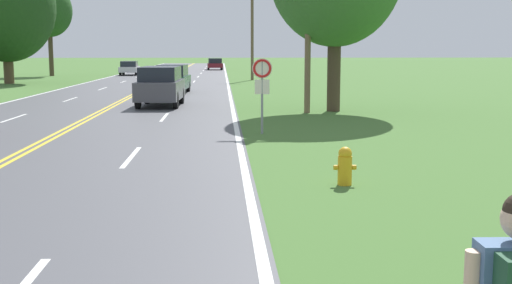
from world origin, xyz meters
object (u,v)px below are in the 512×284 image
car_silver_sedan_receding (129,68)px  car_maroon_hatchback_distant (215,64)px  tree_behind_sign (5,5)px  car_dark_grey_suv_mid_near (160,85)px  traffic_sign (262,78)px  fire_hydrant (345,166)px  tree_mid_treeline (49,11)px  car_dark_green_van_mid_far (173,78)px

car_silver_sedan_receding → car_maroon_hatchback_distant: (8.32, 16.20, 0.04)m
tree_behind_sign → car_dark_grey_suv_mid_near: tree_behind_sign is taller
car_dark_grey_suv_mid_near → car_maroon_hatchback_distant: (1.96, 51.68, -0.17)m
traffic_sign → car_dark_grey_suv_mid_near: (-3.96, 9.81, -0.76)m
traffic_sign → car_silver_sedan_receding: 46.46m
fire_hydrant → car_dark_grey_suv_mid_near: car_dark_grey_suv_mid_near is taller
traffic_sign → tree_mid_treeline: bearing=111.8°
tree_behind_sign → car_maroon_hatchback_distant: 35.34m
car_dark_green_van_mid_far → car_silver_sedan_receding: (-6.26, 26.77, -0.14)m
tree_behind_sign → car_dark_grey_suv_mid_near: 24.54m
fire_hydrant → car_silver_sedan_receding: bearing=102.2°
tree_behind_sign → car_maroon_hatchback_distant: size_ratio=2.76×
traffic_sign → tree_behind_sign: tree_behind_sign is taller
tree_behind_sign → car_dark_green_van_mid_far: bearing=-41.2°
tree_mid_treeline → car_maroon_hatchback_distant: bearing=48.6°
traffic_sign → car_maroon_hatchback_distant: (-1.99, 61.49, -0.93)m
tree_behind_sign → car_dark_green_van_mid_far: (13.07, -11.42, -4.89)m
fire_hydrant → tree_behind_sign: bearing=116.0°
tree_behind_sign → car_dark_green_van_mid_far: 18.03m
fire_hydrant → car_silver_sedan_receding: car_silver_sedan_receding is taller
tree_mid_treeline → car_silver_sedan_receding: size_ratio=2.12×
traffic_sign → tree_behind_sign: 34.74m
tree_mid_treeline → car_silver_sedan_receding: 9.16m
fire_hydrant → car_dark_grey_suv_mid_near: bearing=106.3°
traffic_sign → car_dark_green_van_mid_far: size_ratio=0.56×
tree_behind_sign → car_silver_sedan_receding: tree_behind_sign is taller
fire_hydrant → tree_mid_treeline: 54.85m
tree_behind_sign → car_dark_grey_suv_mid_near: bearing=-56.8°
tree_mid_treeline → car_dark_green_van_mid_far: (13.48, -25.30, -5.29)m
traffic_sign → car_dark_green_van_mid_far: 18.98m
traffic_sign → tree_behind_sign: (-17.13, 29.95, 4.05)m
traffic_sign → tree_mid_treeline: size_ratio=0.26×
car_maroon_hatchback_distant → tree_mid_treeline: bearing=-43.9°
car_silver_sedan_receding → car_dark_green_van_mid_far: bearing=-168.6°
fire_hydrant → tree_behind_sign: (-18.22, 37.39, 5.39)m
car_maroon_hatchback_distant → car_dark_grey_suv_mid_near: bearing=-4.7°
tree_mid_treeline → car_dark_green_van_mid_far: size_ratio=2.12×
tree_behind_sign → car_dark_grey_suv_mid_near: size_ratio=2.30×
fire_hydrant → car_maroon_hatchback_distant: (-3.09, 68.93, 0.40)m
car_dark_green_van_mid_far → tree_mid_treeline: bearing=-149.1°
tree_mid_treeline → car_dark_grey_suv_mid_near: (13.59, -34.01, -5.21)m
traffic_sign → tree_mid_treeline: 47.41m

